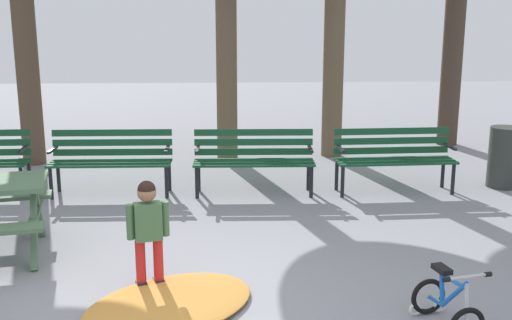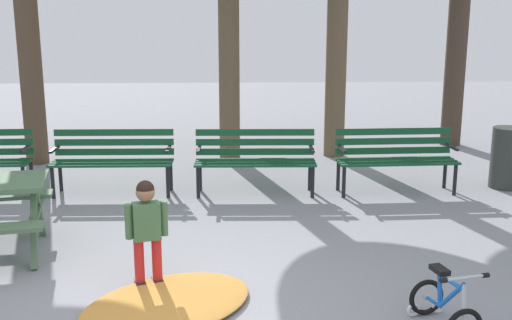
{
  "view_description": "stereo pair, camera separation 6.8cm",
  "coord_description": "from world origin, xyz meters",
  "views": [
    {
      "loc": [
        0.37,
        -4.56,
        2.33
      ],
      "look_at": [
        0.69,
        1.84,
        0.85
      ],
      "focal_mm": 43.67,
      "sensor_mm": 36.0,
      "label": 1
    },
    {
      "loc": [
        0.44,
        -4.56,
        2.33
      ],
      "look_at": [
        0.69,
        1.84,
        0.85
      ],
      "focal_mm": 43.67,
      "sensor_mm": 36.0,
      "label": 2
    }
  ],
  "objects": [
    {
      "name": "trash_bin",
      "position": [
        4.25,
        3.68,
        0.42
      ],
      "size": [
        0.44,
        0.44,
        0.85
      ],
      "primitive_type": "cylinder",
      "color": "#2D332D",
      "rests_on": "ground"
    },
    {
      "name": "leaf_pile",
      "position": [
        -0.1,
        0.17,
        0.04
      ],
      "size": [
        1.83,
        1.75,
        0.07
      ],
      "primitive_type": "ellipsoid",
      "rotation": [
        0.0,
        0.0,
        0.67
      ],
      "color": "#C68438",
      "rests_on": "ground"
    },
    {
      "name": "ground",
      "position": [
        0.0,
        0.0,
        0.0
      ],
      "size": [
        36.0,
        36.0,
        0.0
      ],
      "primitive_type": "plane",
      "color": "gray"
    },
    {
      "name": "kids_bicycle",
      "position": [
        2.03,
        -0.29,
        0.2
      ],
      "size": [
        0.47,
        0.61,
        0.54
      ],
      "color": "black",
      "rests_on": "ground"
    },
    {
      "name": "park_bench_right",
      "position": [
        0.75,
        3.55,
        0.51
      ],
      "size": [
        1.61,
        0.5,
        0.85
      ],
      "color": "#144728",
      "rests_on": "ground"
    },
    {
      "name": "park_bench_far_right",
      "position": [
        2.64,
        3.55,
        0.51
      ],
      "size": [
        1.62,
        0.52,
        0.85
      ],
      "color": "#144728",
      "rests_on": "ground"
    },
    {
      "name": "park_bench_left",
      "position": [
        -1.15,
        3.62,
        0.51
      ],
      "size": [
        1.61,
        0.48,
        0.85
      ],
      "color": "#144728",
      "rests_on": "ground"
    },
    {
      "name": "child_standing",
      "position": [
        -0.3,
        0.58,
        0.56
      ],
      "size": [
        0.36,
        0.22,
        0.97
      ],
      "color": "red",
      "rests_on": "ground"
    }
  ]
}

